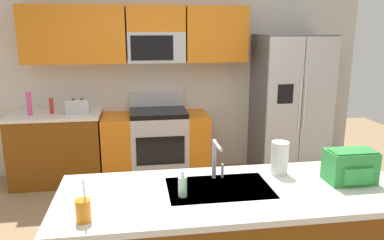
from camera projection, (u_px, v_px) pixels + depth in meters
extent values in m
cube|color=beige|center=(172.00, 76.00, 5.10)|extent=(5.20, 0.10, 2.60)
cube|color=orange|center=(50.00, 35.00, 4.55)|extent=(0.70, 0.32, 0.70)
cube|color=orange|center=(103.00, 35.00, 4.64)|extent=(0.55, 0.32, 0.70)
cube|color=orange|center=(216.00, 34.00, 4.85)|extent=(0.79, 0.32, 0.70)
cube|color=#B7BABF|center=(156.00, 47.00, 4.78)|extent=(0.72, 0.32, 0.38)
cube|color=black|center=(152.00, 48.00, 4.61)|extent=(0.52, 0.01, 0.30)
cube|color=orange|center=(156.00, 19.00, 4.69)|extent=(0.72, 0.32, 0.32)
cube|color=brown|center=(58.00, 150.00, 4.75)|extent=(1.09, 0.60, 0.86)
cube|color=silver|center=(54.00, 115.00, 4.65)|extent=(1.12, 0.63, 0.04)
cube|color=#B7BABF|center=(159.00, 146.00, 4.94)|extent=(0.72, 0.60, 0.84)
cube|color=black|center=(161.00, 151.00, 4.64)|extent=(0.60, 0.01, 0.36)
cube|color=black|center=(158.00, 112.00, 4.84)|extent=(0.72, 0.60, 0.06)
cube|color=#B7BABF|center=(157.00, 99.00, 5.06)|extent=(0.72, 0.06, 0.20)
cube|color=orange|center=(117.00, 148.00, 4.86)|extent=(0.36, 0.60, 0.84)
cube|color=orange|center=(196.00, 144.00, 5.02)|extent=(0.28, 0.60, 0.84)
cube|color=#4C4F54|center=(289.00, 105.00, 5.03)|extent=(0.90, 0.70, 1.85)
cube|color=#B7BABF|center=(284.00, 111.00, 4.64)|extent=(0.44, 0.04, 1.81)
cube|color=#B7BABF|center=(318.00, 110.00, 4.71)|extent=(0.44, 0.04, 1.81)
cylinder|color=silver|center=(300.00, 104.00, 4.62)|extent=(0.02, 0.02, 0.60)
cylinder|color=silver|center=(305.00, 104.00, 4.63)|extent=(0.02, 0.02, 0.60)
cube|color=black|center=(285.00, 94.00, 4.57)|extent=(0.20, 0.00, 0.24)
cube|color=silver|center=(236.00, 193.00, 2.45)|extent=(2.30, 0.86, 0.04)
cube|color=#B7BABF|center=(219.00, 190.00, 2.48)|extent=(0.68, 0.44, 0.03)
cube|color=#B7BABF|center=(78.00, 106.00, 4.62)|extent=(0.28, 0.16, 0.18)
cube|color=black|center=(73.00, 100.00, 4.59)|extent=(0.03, 0.11, 0.01)
cube|color=black|center=(82.00, 99.00, 4.60)|extent=(0.03, 0.11, 0.01)
cylinder|color=#B2332D|center=(51.00, 106.00, 4.61)|extent=(0.05, 0.05, 0.19)
cylinder|color=#EA4C93|center=(29.00, 104.00, 4.53)|extent=(0.06, 0.06, 0.28)
cylinder|color=#B7BABF|center=(214.00, 159.00, 2.61)|extent=(0.03, 0.03, 0.28)
cylinder|color=#B7BABF|center=(218.00, 145.00, 2.48)|extent=(0.02, 0.20, 0.02)
cylinder|color=#B7BABF|center=(222.00, 171.00, 2.64)|extent=(0.02, 0.02, 0.10)
cylinder|color=orange|center=(83.00, 211.00, 2.03)|extent=(0.08, 0.08, 0.13)
cylinder|color=white|center=(84.00, 191.00, 2.01)|extent=(0.01, 0.03, 0.14)
cylinder|color=#A5D8B2|center=(183.00, 187.00, 2.34)|extent=(0.06, 0.06, 0.13)
cylinder|color=white|center=(183.00, 174.00, 2.32)|extent=(0.02, 0.02, 0.04)
cylinder|color=white|center=(280.00, 158.00, 2.69)|extent=(0.12, 0.12, 0.24)
cube|color=green|center=(350.00, 166.00, 2.55)|extent=(0.32, 0.20, 0.22)
cube|color=#2B8238|center=(353.00, 153.00, 2.51)|extent=(0.30, 0.14, 0.03)
cube|color=green|center=(358.00, 176.00, 2.46)|extent=(0.20, 0.03, 0.11)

